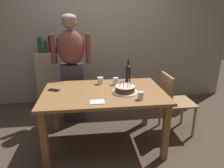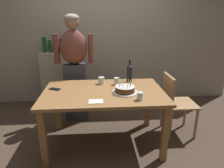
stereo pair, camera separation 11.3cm
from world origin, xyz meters
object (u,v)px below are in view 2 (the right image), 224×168
object	(u,v)px
person_man_bearded	(75,67)
cell_phone	(55,89)
water_glass_far	(140,96)
water_glass_side	(101,80)
wine_bottle	(130,73)
dining_chair	(174,100)
napkin_stack	(96,102)
birthday_cake	(125,90)
water_glass_near	(117,81)

from	to	relation	value
person_man_bearded	cell_phone	bearing A→B (deg)	72.77
water_glass_far	person_man_bearded	xyz separation A→B (m)	(-0.81, 1.04, 0.09)
water_glass_side	person_man_bearded	size ratio (longest dim) A/B	0.06
water_glass_side	wine_bottle	size ratio (longest dim) A/B	0.30
water_glass_far	dining_chair	xyz separation A→B (m)	(0.59, 0.48, -0.27)
water_glass_side	napkin_stack	distance (m)	0.62
wine_bottle	napkin_stack	size ratio (longest dim) A/B	2.00
birthday_cake	water_glass_side	world-z (taller)	birthday_cake
water_glass_near	dining_chair	world-z (taller)	dining_chair
birthday_cake	person_man_bearded	distance (m)	1.06
water_glass_near	water_glass_side	bearing A→B (deg)	166.93
water_glass_near	napkin_stack	distance (m)	0.64
birthday_cake	water_glass_far	distance (m)	0.27
birthday_cake	cell_phone	xyz separation A→B (m)	(-0.87, 0.18, -0.03)
cell_phone	person_man_bearded	world-z (taller)	person_man_bearded
water_glass_far	wine_bottle	distance (m)	0.68
water_glass_near	cell_phone	xyz separation A→B (m)	(-0.80, -0.13, -0.04)
napkin_stack	person_man_bearded	world-z (taller)	person_man_bearded
dining_chair	wine_bottle	bearing A→B (deg)	72.38
cell_phone	person_man_bearded	xyz separation A→B (m)	(0.20, 0.63, 0.13)
birthday_cake	water_glass_far	world-z (taller)	birthday_cake
birthday_cake	napkin_stack	world-z (taller)	birthday_cake
birthday_cake	person_man_bearded	world-z (taller)	person_man_bearded
water_glass_far	birthday_cake	bearing A→B (deg)	119.94
wine_bottle	napkin_stack	world-z (taller)	wine_bottle
water_glass_far	napkin_stack	bearing A→B (deg)	-177.71
dining_chair	birthday_cake	bearing A→B (deg)	108.48
birthday_cake	water_glass_far	xyz separation A→B (m)	(0.14, -0.23, 0.01)
water_glass_far	dining_chair	distance (m)	0.81
water_glass_near	wine_bottle	world-z (taller)	wine_bottle
water_glass_near	dining_chair	distance (m)	0.85
water_glass_near	cell_phone	bearing A→B (deg)	-170.61
birthday_cake	napkin_stack	distance (m)	0.44
water_glass_far	napkin_stack	xyz separation A→B (m)	(-0.49, -0.02, -0.04)
birthday_cake	water_glass_near	size ratio (longest dim) A/B	3.28
birthday_cake	napkin_stack	size ratio (longest dim) A/B	2.01
water_glass_near	water_glass_far	distance (m)	0.59
napkin_stack	person_man_bearded	bearing A→B (deg)	106.99
water_glass_near	wine_bottle	xyz separation A→B (m)	(0.19, 0.12, 0.08)
water_glass_near	person_man_bearded	size ratio (longest dim) A/B	0.06
cell_phone	napkin_stack	bearing A→B (deg)	-13.26
person_man_bearded	water_glass_far	bearing A→B (deg)	127.89
water_glass_side	wine_bottle	xyz separation A→B (m)	(0.40, 0.07, 0.08)
wine_bottle	cell_phone	xyz separation A→B (m)	(-1.00, -0.26, -0.12)
water_glass_side	wine_bottle	bearing A→B (deg)	10.62
water_glass_near	person_man_bearded	xyz separation A→B (m)	(-0.61, 0.50, 0.09)
water_glass_far	water_glass_side	size ratio (longest dim) A/B	0.95
birthday_cake	water_glass_near	bearing A→B (deg)	102.70
water_glass_near	birthday_cake	bearing A→B (deg)	-77.30
water_glass_side	person_man_bearded	bearing A→B (deg)	131.87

